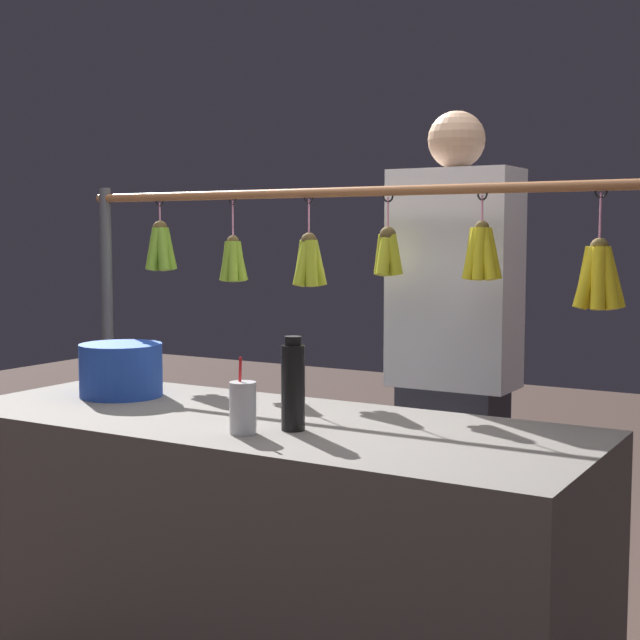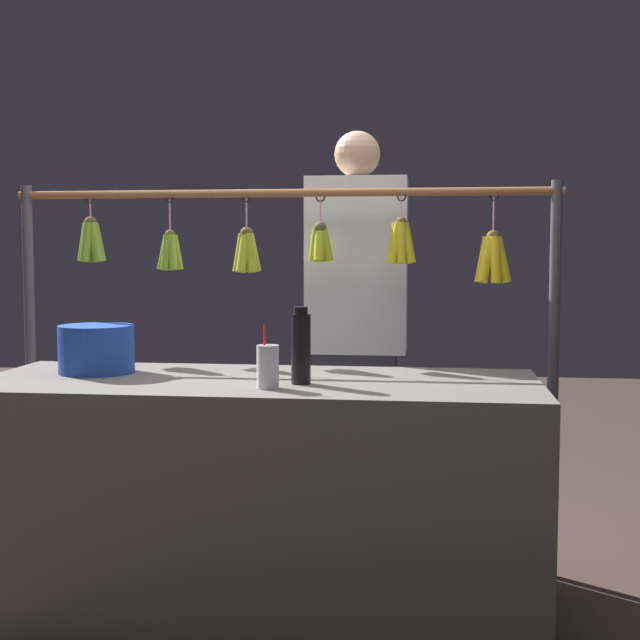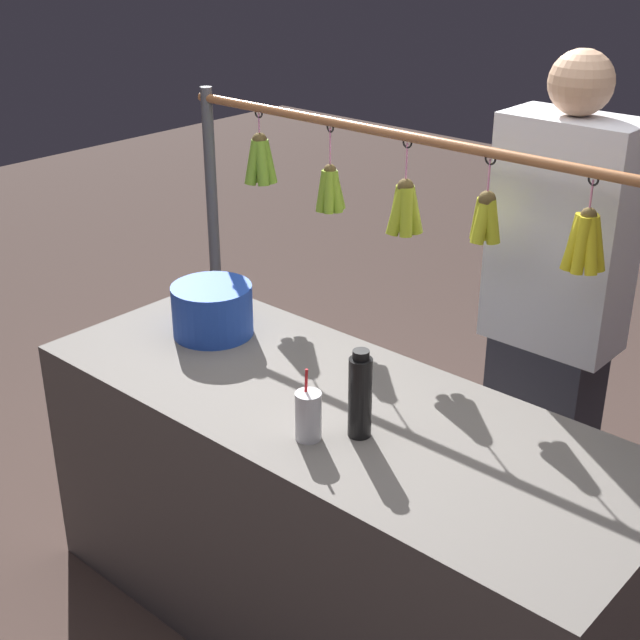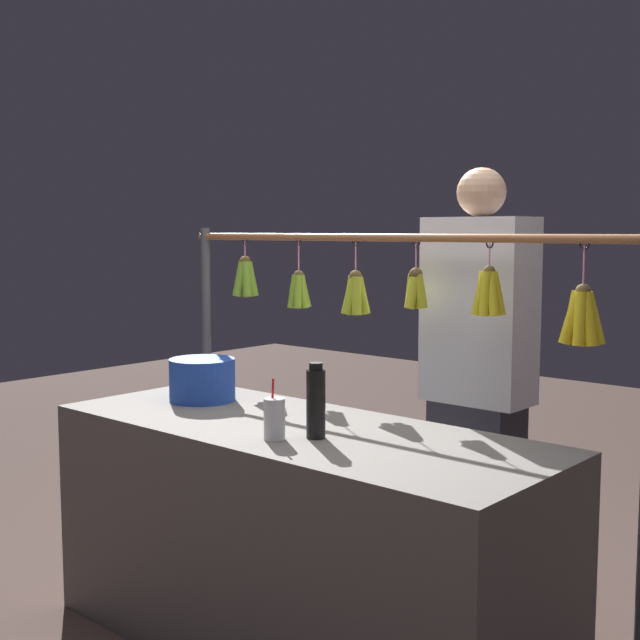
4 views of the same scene
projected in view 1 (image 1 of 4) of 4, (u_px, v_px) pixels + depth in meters
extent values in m
cube|color=#66605B|center=(262.00, 559.00, 2.73)|extent=(1.93, 0.75, 0.84)
cylinder|color=#4C4C51|center=(109.00, 386.00, 3.66)|extent=(0.04, 0.04, 1.55)
cylinder|color=#9E6038|center=(346.00, 192.00, 3.06)|extent=(2.19, 0.03, 0.03)
torus|color=black|center=(601.00, 192.00, 2.64)|extent=(0.04, 0.01, 0.04)
cylinder|color=pink|center=(600.00, 220.00, 2.64)|extent=(0.01, 0.01, 0.15)
sphere|color=brown|center=(599.00, 247.00, 2.65)|extent=(0.05, 0.05, 0.05)
cylinder|color=yellow|center=(587.00, 278.00, 2.68)|extent=(0.07, 0.04, 0.18)
cylinder|color=yellow|center=(587.00, 278.00, 2.65)|extent=(0.07, 0.07, 0.19)
cylinder|color=yellow|center=(599.00, 279.00, 2.63)|extent=(0.05, 0.07, 0.18)
cylinder|color=yellow|center=(608.00, 278.00, 2.63)|extent=(0.08, 0.06, 0.19)
cylinder|color=yellow|center=(611.00, 278.00, 2.65)|extent=(0.08, 0.06, 0.18)
cylinder|color=yellow|center=(605.00, 278.00, 2.68)|extent=(0.05, 0.09, 0.18)
cylinder|color=yellow|center=(592.00, 277.00, 2.69)|extent=(0.07, 0.07, 0.19)
torus|color=black|center=(482.00, 194.00, 2.82)|extent=(0.04, 0.02, 0.04)
cylinder|color=pink|center=(482.00, 211.00, 2.82)|extent=(0.01, 0.01, 0.10)
sphere|color=brown|center=(482.00, 228.00, 2.83)|extent=(0.04, 0.04, 0.04)
cylinder|color=gold|center=(472.00, 254.00, 2.85)|extent=(0.06, 0.04, 0.16)
cylinder|color=gold|center=(472.00, 254.00, 2.83)|extent=(0.06, 0.06, 0.16)
cylinder|color=gold|center=(479.00, 254.00, 2.81)|extent=(0.04, 0.06, 0.16)
cylinder|color=gold|center=(487.00, 254.00, 2.81)|extent=(0.07, 0.06, 0.17)
cylinder|color=gold|center=(491.00, 254.00, 2.83)|extent=(0.06, 0.05, 0.16)
cylinder|color=gold|center=(487.00, 254.00, 2.86)|extent=(0.04, 0.06, 0.16)
cylinder|color=gold|center=(479.00, 254.00, 2.86)|extent=(0.05, 0.05, 0.16)
torus|color=black|center=(388.00, 197.00, 2.98)|extent=(0.04, 0.01, 0.04)
cylinder|color=pink|center=(388.00, 216.00, 2.98)|extent=(0.01, 0.01, 0.12)
sphere|color=brown|center=(388.00, 235.00, 2.99)|extent=(0.05, 0.05, 0.05)
cylinder|color=gold|center=(382.00, 255.00, 3.01)|extent=(0.06, 0.04, 0.14)
cylinder|color=gold|center=(385.00, 255.00, 2.98)|extent=(0.04, 0.07, 0.14)
cylinder|color=gold|center=(393.00, 255.00, 2.99)|extent=(0.07, 0.04, 0.14)
cylinder|color=gold|center=(390.00, 255.00, 3.01)|extent=(0.04, 0.06, 0.14)
torus|color=black|center=(309.00, 198.00, 3.13)|extent=(0.04, 0.01, 0.04)
cylinder|color=pink|center=(309.00, 220.00, 3.14)|extent=(0.01, 0.01, 0.14)
sphere|color=brown|center=(309.00, 240.00, 3.14)|extent=(0.05, 0.05, 0.05)
cylinder|color=#A3B426|center=(303.00, 263.00, 3.16)|extent=(0.07, 0.04, 0.16)
cylinder|color=#A3B426|center=(303.00, 263.00, 3.13)|extent=(0.05, 0.08, 0.16)
cylinder|color=#A3B426|center=(311.00, 263.00, 3.13)|extent=(0.06, 0.06, 0.16)
cylinder|color=#A3B426|center=(316.00, 263.00, 3.15)|extent=(0.07, 0.06, 0.16)
cylinder|color=#A3B426|center=(311.00, 263.00, 3.17)|extent=(0.04, 0.06, 0.16)
torus|color=black|center=(233.00, 200.00, 3.29)|extent=(0.04, 0.01, 0.04)
cylinder|color=pink|center=(233.00, 221.00, 3.30)|extent=(0.01, 0.01, 0.14)
sphere|color=brown|center=(233.00, 241.00, 3.30)|extent=(0.04, 0.04, 0.04)
cylinder|color=#82A92A|center=(227.00, 261.00, 3.32)|extent=(0.06, 0.04, 0.15)
cylinder|color=#82A92A|center=(227.00, 262.00, 3.30)|extent=(0.04, 0.05, 0.15)
cylinder|color=#82A92A|center=(233.00, 262.00, 3.28)|extent=(0.05, 0.06, 0.15)
cylinder|color=#82A92A|center=(239.00, 262.00, 3.30)|extent=(0.06, 0.03, 0.15)
cylinder|color=#82A92A|center=(239.00, 261.00, 3.32)|extent=(0.05, 0.06, 0.15)
cylinder|color=#82A92A|center=(234.00, 261.00, 3.33)|extent=(0.05, 0.06, 0.15)
torus|color=black|center=(160.00, 202.00, 3.46)|extent=(0.04, 0.01, 0.04)
cylinder|color=pink|center=(160.00, 215.00, 3.46)|extent=(0.01, 0.01, 0.09)
sphere|color=brown|center=(160.00, 228.00, 3.47)|extent=(0.05, 0.05, 0.05)
cylinder|color=#74A42B|center=(155.00, 249.00, 3.49)|extent=(0.07, 0.04, 0.16)
cylinder|color=#74A42B|center=(154.00, 249.00, 3.46)|extent=(0.05, 0.07, 0.17)
cylinder|color=#74A42B|center=(163.00, 249.00, 3.45)|extent=(0.07, 0.06, 0.17)
cylinder|color=#74A42B|center=(167.00, 249.00, 3.48)|extent=(0.07, 0.06, 0.17)
cylinder|color=#74A42B|center=(163.00, 249.00, 3.50)|extent=(0.06, 0.08, 0.17)
cylinder|color=black|center=(293.00, 388.00, 2.52)|extent=(0.07, 0.07, 0.23)
cylinder|color=black|center=(293.00, 341.00, 2.51)|extent=(0.05, 0.05, 0.02)
cylinder|color=blue|center=(121.00, 370.00, 3.06)|extent=(0.27, 0.27, 0.17)
cylinder|color=silver|center=(243.00, 408.00, 2.48)|extent=(0.07, 0.07, 0.14)
cylinder|color=red|center=(239.00, 395.00, 2.48)|extent=(0.01, 0.02, 0.21)
cube|color=#2D2D38|center=(452.00, 506.00, 3.24)|extent=(0.34, 0.23, 0.85)
cube|color=silver|center=(455.00, 279.00, 3.17)|extent=(0.42, 0.23, 0.74)
sphere|color=tan|center=(457.00, 140.00, 3.13)|extent=(0.19, 0.19, 0.19)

